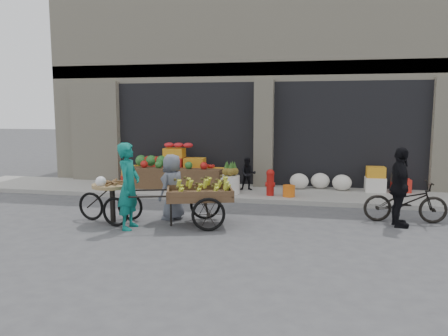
% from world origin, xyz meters
% --- Properties ---
extents(ground, '(80.00, 80.00, 0.00)m').
position_xyz_m(ground, '(0.00, 0.00, 0.00)').
color(ground, '#424244').
rests_on(ground, ground).
extents(sidewalk, '(18.00, 2.20, 0.12)m').
position_xyz_m(sidewalk, '(0.00, 4.10, 0.06)').
color(sidewalk, gray).
rests_on(sidewalk, ground).
extents(building, '(14.00, 6.45, 7.00)m').
position_xyz_m(building, '(0.00, 8.03, 3.37)').
color(building, beige).
rests_on(building, ground).
extents(fruit_display, '(3.10, 1.12, 1.24)m').
position_xyz_m(fruit_display, '(-2.48, 4.38, 0.67)').
color(fruit_display, red).
rests_on(fruit_display, sidewalk).
extents(pineapple_bin, '(0.52, 0.52, 0.50)m').
position_xyz_m(pineapple_bin, '(-0.75, 3.60, 0.37)').
color(pineapple_bin, silver).
rests_on(pineapple_bin, sidewalk).
extents(fire_hydrant, '(0.22, 0.22, 0.71)m').
position_xyz_m(fire_hydrant, '(0.35, 3.55, 0.50)').
color(fire_hydrant, '#A5140F').
rests_on(fire_hydrant, sidewalk).
extents(orange_bucket, '(0.32, 0.32, 0.30)m').
position_xyz_m(orange_bucket, '(0.85, 3.50, 0.27)').
color(orange_bucket, orange).
rests_on(orange_bucket, sidewalk).
extents(right_bay_goods, '(3.35, 0.60, 0.70)m').
position_xyz_m(right_bay_goods, '(2.61, 4.70, 0.41)').
color(right_bay_goods, silver).
rests_on(right_bay_goods, sidewalk).
extents(seated_person, '(0.51, 0.43, 0.93)m').
position_xyz_m(seated_person, '(-0.35, 4.20, 0.58)').
color(seated_person, black).
rests_on(seated_person, sidewalk).
extents(banana_cart, '(2.46, 1.55, 0.96)m').
position_xyz_m(banana_cart, '(-0.89, 0.66, 0.70)').
color(banana_cart, brown).
rests_on(banana_cart, ground).
extents(vendor_woman, '(0.44, 0.65, 1.75)m').
position_xyz_m(vendor_woman, '(-2.17, 0.14, 0.88)').
color(vendor_woman, '#0E6D62').
rests_on(vendor_woman, ground).
extents(tricycle_cart, '(1.45, 0.95, 0.95)m').
position_xyz_m(tricycle_cart, '(-2.73, 0.53, 0.57)').
color(tricycle_cart, '#9E7F51').
rests_on(tricycle_cart, ground).
extents(vendor_grey, '(0.68, 0.82, 1.44)m').
position_xyz_m(vendor_grey, '(-1.56, 1.06, 0.72)').
color(vendor_grey, slate).
rests_on(vendor_grey, ground).
extents(bicycle, '(1.74, 0.68, 0.90)m').
position_xyz_m(bicycle, '(3.41, 1.80, 0.45)').
color(bicycle, black).
rests_on(bicycle, ground).
extents(cyclist, '(0.45, 0.98, 1.65)m').
position_xyz_m(cyclist, '(3.21, 1.40, 0.83)').
color(cyclist, black).
rests_on(cyclist, ground).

